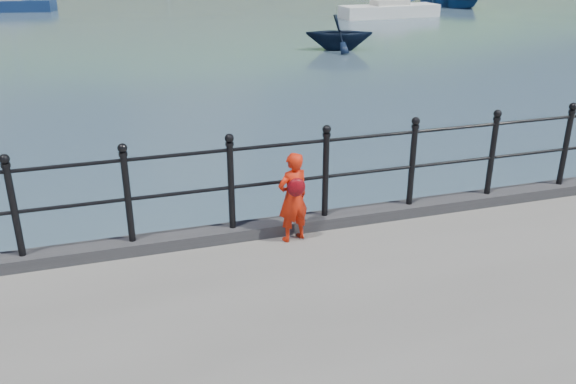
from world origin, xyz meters
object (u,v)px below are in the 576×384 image
object	(u,v)px
railing	(279,171)
sailboat_near	(389,11)
child	(293,197)
launch_navy	(339,32)
sailboat_port	(8,6)

from	to	relation	value
railing	sailboat_near	xyz separation A→B (m)	(14.91, 27.43, -1.48)
railing	child	world-z (taller)	railing
child	launch_navy	xyz separation A→B (m)	(7.74, 17.94, -0.84)
child	sailboat_near	bearing A→B (deg)	-133.80
child	sailboat_near	xyz separation A→B (m)	(14.82, 27.69, -1.23)
child	launch_navy	bearing A→B (deg)	-128.98
sailboat_near	child	bearing A→B (deg)	-120.92
sailboat_near	sailboat_port	bearing A→B (deg)	152.67
railing	child	xyz separation A→B (m)	(0.09, -0.26, -0.25)
railing	launch_navy	world-z (taller)	railing
railing	child	size ratio (longest dim) A/B	16.12
child	sailboat_port	size ratio (longest dim) A/B	0.14
launch_navy	sailboat_near	world-z (taller)	sailboat_near
sailboat_near	launch_navy	bearing A→B (deg)	-128.76
railing	launch_navy	xyz separation A→B (m)	(7.83, 17.69, -1.09)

